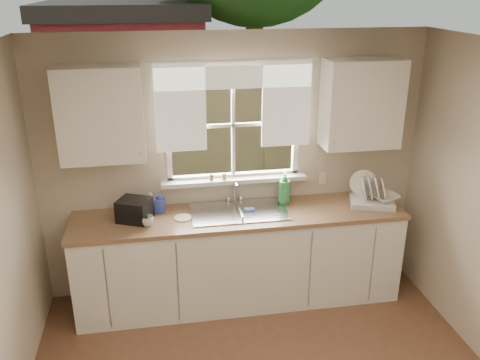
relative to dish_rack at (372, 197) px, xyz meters
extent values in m
cube|color=beige|center=(-1.27, 0.33, -0.41)|extent=(3.60, 0.02, 1.15)
cube|color=beige|center=(-1.27, 0.33, 1.34)|extent=(3.60, 0.02, 0.35)
cube|color=beige|center=(-2.47, 0.33, 0.66)|extent=(1.20, 0.02, 1.00)
cube|color=beige|center=(-0.07, 0.33, 0.66)|extent=(1.20, 0.02, 1.00)
cube|color=silver|center=(-1.27, -1.67, 1.51)|extent=(3.60, 4.00, 0.02)
cube|color=white|center=(-1.27, 0.35, 0.16)|extent=(1.30, 0.06, 0.05)
cube|color=white|center=(-1.27, 0.35, 1.16)|extent=(1.30, 0.06, 0.05)
cube|color=white|center=(-1.87, 0.35, 0.66)|extent=(0.05, 0.06, 1.05)
cube|color=white|center=(-0.67, 0.35, 0.66)|extent=(0.05, 0.06, 1.05)
cube|color=white|center=(-1.27, 0.35, 0.66)|extent=(0.03, 0.04, 1.00)
cube|color=white|center=(-1.27, 0.35, 0.66)|extent=(1.20, 0.04, 0.03)
cube|color=white|center=(-1.27, 0.29, 0.14)|extent=(1.38, 0.14, 0.04)
cylinder|color=white|center=(-1.27, 0.27, 1.26)|extent=(1.50, 0.02, 0.02)
cube|color=white|center=(-1.75, 0.28, 0.86)|extent=(0.45, 0.02, 0.80)
cube|color=white|center=(-0.79, 0.28, 0.86)|extent=(0.45, 0.02, 0.80)
cube|color=white|center=(-1.27, 0.28, 1.11)|extent=(1.40, 0.02, 0.20)
cube|color=white|center=(-1.27, 0.01, -0.55)|extent=(3.00, 0.62, 0.87)
cube|color=#8B6645|center=(-1.27, 0.01, -0.10)|extent=(3.04, 0.65, 0.04)
cube|color=white|center=(-2.42, 0.16, 0.86)|extent=(0.70, 0.33, 0.80)
cube|color=white|center=(-0.12, 0.16, 0.86)|extent=(0.70, 0.33, 0.80)
cube|color=beige|center=(-0.39, 0.32, 0.09)|extent=(0.08, 0.01, 0.12)
cylinder|color=brown|center=(-1.37, 0.27, 0.19)|extent=(0.04, 0.04, 0.06)
cylinder|color=brown|center=(-1.49, 0.27, 0.19)|extent=(0.04, 0.04, 0.06)
cube|color=#335421|center=(-1.27, 5.33, -1.01)|extent=(20.00, 10.00, 0.02)
cube|color=#9A8155|center=(-1.27, 3.33, -0.09)|extent=(8.00, 0.10, 1.80)
cube|color=maroon|center=(-2.47, 6.83, 0.11)|extent=(3.00, 3.00, 2.20)
cube|color=black|center=(-2.47, 6.83, 1.36)|extent=(3.20, 3.20, 0.30)
cylinder|color=#423021|center=(0.13, 6.33, 0.61)|extent=(0.36, 0.36, 3.20)
cube|color=#B7B7BC|center=(-1.27, 0.04, -0.16)|extent=(0.84, 0.46, 0.18)
cube|color=#B7B7BC|center=(-1.27, 0.04, -0.07)|extent=(0.88, 0.50, 0.01)
cube|color=#B7B7BC|center=(-1.27, 0.04, -0.10)|extent=(0.02, 0.41, 0.14)
cylinder|color=silver|center=(-1.27, 0.29, 0.03)|extent=(0.03, 0.03, 0.22)
cylinder|color=silver|center=(-1.27, 0.21, 0.14)|extent=(0.02, 0.18, 0.02)
sphere|color=silver|center=(-1.33, 0.29, -0.05)|extent=(0.05, 0.05, 0.05)
sphere|color=silver|center=(-1.21, 0.29, -0.05)|extent=(0.05, 0.05, 0.05)
cube|color=silver|center=(0.00, -0.01, -0.05)|extent=(0.47, 0.40, 0.05)
cylinder|color=white|center=(-0.05, 0.11, 0.10)|extent=(0.27, 0.15, 0.25)
cylinder|color=white|center=(-0.08, 0.02, 0.09)|extent=(0.13, 0.23, 0.22)
cylinder|color=white|center=(-0.02, 0.00, 0.09)|extent=(0.13, 0.23, 0.22)
cylinder|color=white|center=(0.03, -0.02, 0.09)|extent=(0.13, 0.23, 0.22)
cylinder|color=white|center=(0.09, -0.04, 0.09)|extent=(0.13, 0.23, 0.22)
imported|color=white|center=(0.11, -0.05, 0.01)|extent=(0.29, 0.29, 0.06)
imported|color=green|center=(-0.81, 0.17, 0.08)|extent=(0.14, 0.15, 0.32)
imported|color=blue|center=(-1.98, 0.17, 0.02)|extent=(0.10, 0.10, 0.19)
imported|color=beige|center=(-2.06, 0.22, 0.01)|extent=(0.17, 0.17, 0.17)
cylinder|color=silver|center=(-1.78, -0.01, -0.07)|extent=(0.16, 0.16, 0.01)
imported|color=beige|center=(-2.09, -0.09, -0.03)|extent=(0.14, 0.14, 0.09)
cube|color=black|center=(-2.20, 0.04, 0.02)|extent=(0.34, 0.33, 0.20)
camera|label=1|loc=(-1.98, -4.12, 1.90)|focal=38.00mm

